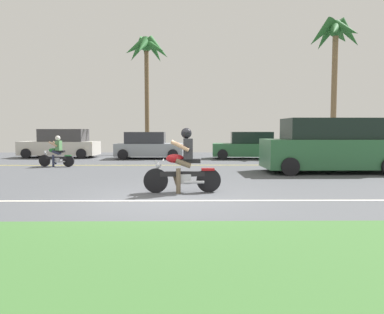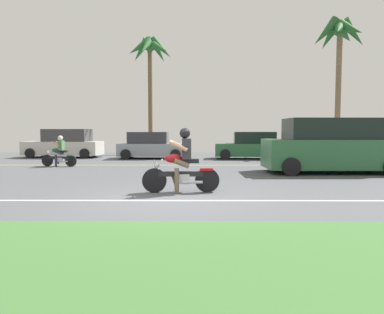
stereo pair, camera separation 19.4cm
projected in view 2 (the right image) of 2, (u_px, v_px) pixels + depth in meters
The scene contains 13 objects.
ground at pixel (176, 182), 11.37m from camera, with size 56.00×30.00×0.04m, color #4C4F54.
grass_median at pixel (147, 264), 4.29m from camera, with size 56.00×3.80×0.06m, color #3D6B33.
lane_line_near at pixel (169, 201), 8.27m from camera, with size 50.40×0.12×0.01m, color silver.
lane_line_far at pixel (182, 165), 16.68m from camera, with size 50.40×0.12×0.01m, color yellow.
motorcyclist at pixel (182, 165), 9.33m from camera, with size 1.96×0.64×1.64m.
suv_nearby at pixel (332, 146), 13.71m from camera, with size 5.11×2.24×2.02m.
parked_car_0 at pixel (64, 144), 21.50m from camera, with size 4.51×2.05×1.65m.
parked_car_1 at pixel (151, 146), 20.70m from camera, with size 3.75×1.96×1.49m.
parked_car_2 at pixel (251, 146), 20.45m from camera, with size 3.96×2.06×1.49m.
parked_car_3 at pixel (357, 146), 19.32m from camera, with size 3.78×2.00×1.57m.
palm_tree_0 at pixel (340, 39), 23.36m from camera, with size 3.80×3.89×8.77m.
palm_tree_1 at pixel (150, 54), 24.17m from camera, with size 3.19×3.34×7.77m.
motorcyclist_distant at pixel (59, 153), 16.11m from camera, with size 1.61×0.55×1.35m.
Camera 2 is at (0.55, -8.28, 1.58)m, focal length 34.47 mm.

